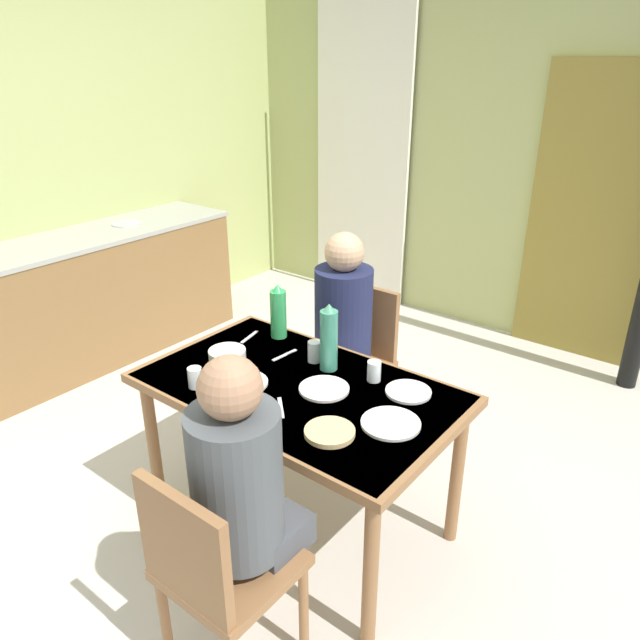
{
  "coord_description": "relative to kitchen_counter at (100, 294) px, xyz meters",
  "views": [
    {
      "loc": [
        1.88,
        -1.65,
        2.03
      ],
      "look_at": [
        0.45,
        0.18,
        0.99
      ],
      "focal_mm": 33.68,
      "sensor_mm": 36.0,
      "label": 1
    }
  ],
  "objects": [
    {
      "name": "cutlery_knife_far",
      "position": [
        1.75,
        -0.27,
        0.29
      ],
      "size": [
        0.05,
        0.15,
        0.0
      ],
      "primitive_type": "cube",
      "rotation": [
        0.0,
        0.0,
        1.8
      ],
      "color": "silver",
      "rests_on": "dining_table"
    },
    {
      "name": "water_bottle_green_far",
      "position": [
        2.26,
        -0.28,
        0.43
      ],
      "size": [
        0.08,
        0.08,
        0.31
      ],
      "color": "#3A886E",
      "rests_on": "dining_table"
    },
    {
      "name": "dinner_plate_far_side",
      "position": [
        2.64,
        -0.24,
        0.29
      ],
      "size": [
        0.19,
        0.19,
        0.01
      ],
      "primitive_type": "cylinder",
      "color": "white",
      "rests_on": "dining_table"
    },
    {
      "name": "ground_plane",
      "position": [
        1.8,
        -0.51,
        -0.45
      ],
      "size": [
        7.01,
        7.01,
        0.0
      ],
      "primitive_type": "plane",
      "color": "beige"
    },
    {
      "name": "dining_table",
      "position": [
        2.24,
        -0.48,
        0.21
      ],
      "size": [
        1.36,
        0.81,
        0.74
      ],
      "color": "#8C5F3B",
      "rests_on": "ground_plane"
    },
    {
      "name": "curtain_panel",
      "position": [
        0.79,
        2.09,
        0.75
      ],
      "size": [
        0.9,
        0.03,
        2.41
      ],
      "primitive_type": "cube",
      "color": "white",
      "rests_on": "ground_plane"
    },
    {
      "name": "person_near_diner",
      "position": [
        2.52,
        -1.1,
        0.33
      ],
      "size": [
        0.3,
        0.37,
        0.77
      ],
      "color": "#494C54",
      "rests_on": "ground_plane"
    },
    {
      "name": "chair_far_diner",
      "position": [
        2.02,
        0.28,
        0.05
      ],
      "size": [
        0.4,
        0.4,
        0.87
      ],
      "rotation": [
        0.0,
        0.0,
        3.14
      ],
      "color": "#8C5F3B",
      "rests_on": "ground_plane"
    },
    {
      "name": "drinking_glass_by_near_diner",
      "position": [
        2.47,
        -0.24,
        0.33
      ],
      "size": [
        0.06,
        0.06,
        0.09
      ],
      "primitive_type": "cylinder",
      "color": "silver",
      "rests_on": "dining_table"
    },
    {
      "name": "drinking_glass_spare_center",
      "position": [
        2.16,
        -0.26,
        0.33
      ],
      "size": [
        0.06,
        0.06,
        0.1
      ],
      "primitive_type": "cylinder",
      "color": "silver",
      "rests_on": "dining_table"
    },
    {
      "name": "wall_back",
      "position": [
        1.8,
        2.19,
        0.98
      ],
      "size": [
        4.46,
        0.1,
        2.86
      ],
      "primitive_type": "cube",
      "color": "tan",
      "rests_on": "ground_plane"
    },
    {
      "name": "serving_bowl_center",
      "position": [
        1.85,
        -0.51,
        0.31
      ],
      "size": [
        0.17,
        0.17,
        0.05
      ],
      "primitive_type": "cylinder",
      "color": "silver",
      "rests_on": "dining_table"
    },
    {
      "name": "cutlery_fork_near",
      "position": [
        2.31,
        -0.66,
        0.29
      ],
      "size": [
        0.12,
        0.12,
        0.0
      ],
      "primitive_type": "cube",
      "rotation": [
        0.0,
        0.0,
        2.38
      ],
      "color": "silver",
      "rests_on": "dining_table"
    },
    {
      "name": "wall_left",
      "position": [
        -0.33,
        0.17,
        0.98
      ],
      "size": [
        0.1,
        4.04,
        2.86
      ],
      "primitive_type": "cube",
      "color": "tan",
      "rests_on": "ground_plane"
    },
    {
      "name": "cutlery_knife_near",
      "position": [
        2.02,
        -0.31,
        0.29
      ],
      "size": [
        0.03,
        0.15,
        0.0
      ],
      "primitive_type": "cube",
      "rotation": [
        0.0,
        0.0,
        1.49
      ],
      "color": "silver",
      "rests_on": "dining_table"
    },
    {
      "name": "bread_plate_sliced",
      "position": [
        2.57,
        -0.68,
        0.29
      ],
      "size": [
        0.19,
        0.19,
        0.02
      ],
      "primitive_type": "cylinder",
      "color": "#DBB77A",
      "rests_on": "dining_table"
    },
    {
      "name": "chair_near_diner",
      "position": [
        2.52,
        -1.23,
        0.05
      ],
      "size": [
        0.4,
        0.4,
        0.87
      ],
      "color": "#8C5F3B",
      "rests_on": "ground_plane"
    },
    {
      "name": "water_bottle_green_near",
      "position": [
        1.86,
        -0.17,
        0.41
      ],
      "size": [
        0.08,
        0.08,
        0.28
      ],
      "color": "green",
      "rests_on": "dining_table"
    },
    {
      "name": "dinner_plate_far_center",
      "position": [
        2.36,
        -0.44,
        0.29
      ],
      "size": [
        0.21,
        0.21,
        0.01
      ],
      "primitive_type": "cylinder",
      "color": "white",
      "rests_on": "dining_table"
    },
    {
      "name": "drinking_glass_by_far_diner",
      "position": [
        1.91,
        -0.75,
        0.33
      ],
      "size": [
        0.06,
        0.06,
        0.09
      ],
      "primitive_type": "cylinder",
      "color": "silver",
      "rests_on": "dining_table"
    },
    {
      "name": "door_wooden",
      "position": [
        2.65,
        2.11,
        0.55
      ],
      "size": [
        0.8,
        0.05,
        2.0
      ],
      "primitive_type": "cube",
      "color": "olive",
      "rests_on": "ground_plane"
    },
    {
      "name": "dinner_plate_near_left",
      "position": [
        2.71,
        -0.49,
        0.29
      ],
      "size": [
        0.23,
        0.23,
        0.01
      ],
      "primitive_type": "cylinder",
      "color": "white",
      "rests_on": "dining_table"
    },
    {
      "name": "dinner_plate_near_right",
      "position": [
        2.05,
        -0.61,
        0.29
      ],
      "size": [
        0.21,
        0.21,
        0.01
      ],
      "primitive_type": "cylinder",
      "color": "white",
      "rests_on": "dining_table"
    },
    {
      "name": "person_far_diner",
      "position": [
        2.02,
        0.15,
        0.33
      ],
      "size": [
        0.3,
        0.37,
        0.77
      ],
      "rotation": [
        0.0,
        0.0,
        3.14
      ],
      "color": "#272143",
      "rests_on": "ground_plane"
    },
    {
      "name": "kitchen_counter",
      "position": [
        0.0,
        0.0,
        0.0
      ],
      "size": [
        0.61,
        2.01,
        0.91
      ],
      "color": "brown",
      "rests_on": "ground_plane"
    }
  ]
}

